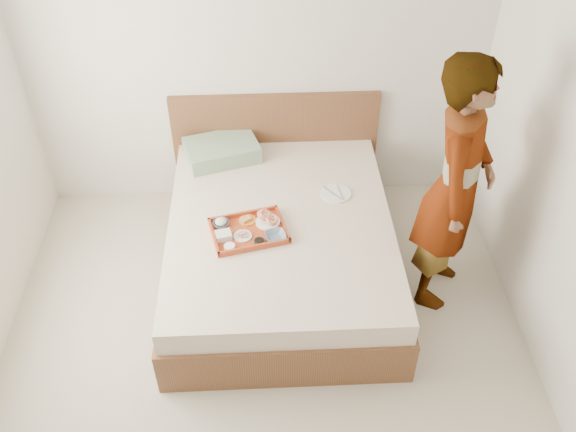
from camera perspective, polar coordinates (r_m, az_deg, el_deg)
The scene contains 16 objects.
ground at distance 4.05m, azimuth -1.99°, elevation -15.58°, with size 3.50×4.00×0.01m, color #BEB5A0.
wall_back at distance 4.70m, azimuth -2.93°, elevation 14.89°, with size 3.50×0.01×2.60m, color silver.
bed at distance 4.48m, azimuth -0.70°, elevation -2.87°, with size 1.65×2.00×0.53m, color brown.
headboard at distance 5.10m, azimuth -1.15°, elevation 6.46°, with size 1.65×0.06×0.95m, color brown.
pillow at distance 4.87m, azimuth -6.11°, elevation 6.04°, with size 0.55×0.37×0.13m, color #8EA288.
tray at distance 4.19m, azimuth -3.64°, elevation -1.35°, with size 0.50×0.36×0.05m, color #B23824.
prawn_plate at distance 4.26m, azimuth -1.86°, elevation -0.54°, with size 0.17×0.17×0.01m, color white.
navy_bowl_big at distance 4.13m, azimuth -1.16°, elevation -1.88°, with size 0.14×0.14×0.03m, color navy.
sauce_dish at distance 4.10m, azimuth -2.67°, elevation -2.39°, with size 0.07×0.07×0.03m, color black.
meat_plate at distance 4.17m, azimuth -4.19°, elevation -1.85°, with size 0.12×0.12×0.01m, color white.
bread_plate at distance 4.28m, azimuth -3.75°, elevation -0.37°, with size 0.12×0.12×0.01m, color orange.
salad_bowl at distance 4.25m, azimuth -6.18°, elevation -0.70°, with size 0.11×0.11×0.03m, color navy.
plastic_tub at distance 4.15m, azimuth -5.96°, elevation -1.79°, with size 0.10×0.09×0.05m, color silver.
cheese_round at distance 4.09m, azimuth -5.40°, elevation -2.84°, with size 0.07×0.07×0.03m, color white.
dinner_plate at distance 4.53m, azimuth 4.43°, elevation 2.08°, with size 0.22×0.22×0.01m, color white.
person at distance 4.09m, azimuth 15.16°, elevation 2.58°, with size 0.67×0.44×1.84m, color silver.
Camera 1 is at (0.03, -2.21, 3.39)m, focal length 38.64 mm.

